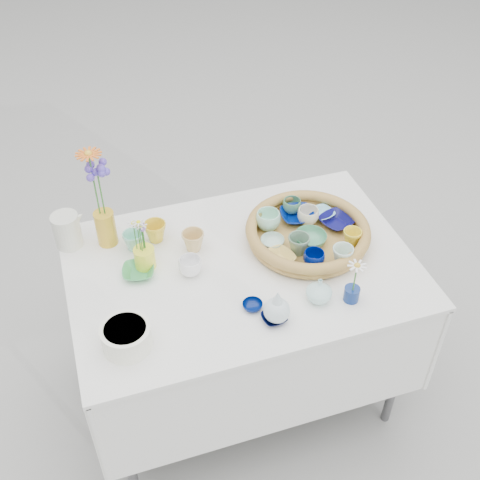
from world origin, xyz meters
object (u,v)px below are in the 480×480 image
object	(u,v)px
display_table	(241,387)
tall_vase_yellow	(106,228)
wicker_tray	(308,233)
bud_vase_seafoam	(319,290)

from	to	relation	value
display_table	tall_vase_yellow	distance (m)	0.99
display_table	wicker_tray	bearing A→B (deg)	10.12
wicker_tray	tall_vase_yellow	distance (m)	0.76
bud_vase_seafoam	tall_vase_yellow	xyz separation A→B (m)	(-0.64, 0.52, 0.02)
wicker_tray	bud_vase_seafoam	xyz separation A→B (m)	(-0.08, -0.30, 0.01)
display_table	bud_vase_seafoam	bearing A→B (deg)	-51.40
display_table	tall_vase_yellow	xyz separation A→B (m)	(-0.45, 0.28, 0.84)
display_table	wicker_tray	size ratio (longest dim) A/B	2.66
wicker_tray	tall_vase_yellow	xyz separation A→B (m)	(-0.73, 0.23, 0.03)
display_table	wicker_tray	world-z (taller)	wicker_tray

